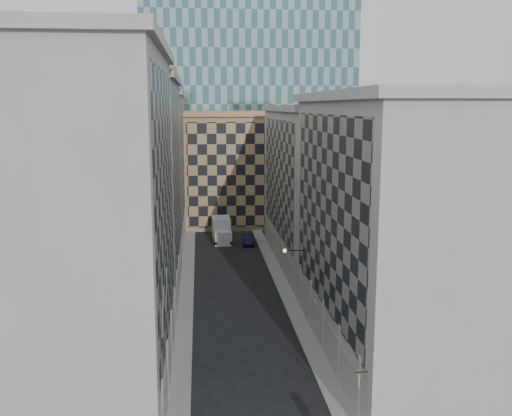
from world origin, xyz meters
TOP-DOWN VIEW (x-y plane):
  - sidewalk_west at (-5.25, 30.00)m, footprint 1.50×100.00m
  - sidewalk_east at (5.25, 30.00)m, footprint 1.50×100.00m
  - bldg_left_a at (-10.88, 11.00)m, footprint 10.80×22.80m
  - bldg_left_b at (-10.88, 33.00)m, footprint 10.80×22.80m
  - bldg_left_c at (-10.88, 55.00)m, footprint 10.80×22.80m
  - bldg_right_a at (10.88, 15.00)m, footprint 10.80×26.80m
  - bldg_right_b at (10.89, 42.00)m, footprint 10.80×28.80m
  - tan_block at (2.00, 67.90)m, footprint 16.80×14.80m
  - church_tower at (0.00, 82.00)m, footprint 7.20×7.20m
  - flagpoles_left at (-5.90, 6.00)m, footprint 0.10×6.33m
  - bracket_lamp at (4.38, 24.00)m, footprint 1.98×0.36m
  - box_truck at (-0.57, 54.41)m, footprint 2.78×6.35m
  - dark_car at (3.11, 52.21)m, footprint 1.77×4.63m
  - shop_sign at (5.42, 3.00)m, footprint 0.80×0.70m

SIDE VIEW (x-z plane):
  - sidewalk_west at x=-5.25m, z-range 0.00..0.15m
  - sidewalk_east at x=5.25m, z-range 0.00..0.15m
  - dark_car at x=3.11m, z-range 0.00..1.51m
  - box_truck at x=-0.57m, z-range -0.22..3.21m
  - shop_sign at x=5.42m, z-range 3.45..4.22m
  - bracket_lamp at x=4.38m, z-range 6.02..6.38m
  - flagpoles_left at x=-5.90m, z-range 6.83..9.17m
  - tan_block at x=2.00m, z-range 0.04..18.84m
  - bldg_right_b at x=10.89m, z-range 0.00..19.70m
  - bldg_right_a at x=10.88m, z-range -0.03..20.67m
  - bldg_left_c at x=-10.88m, z-range -0.02..21.68m
  - bldg_left_b at x=-10.88m, z-range -0.03..22.67m
  - bldg_left_a at x=-10.88m, z-range -0.03..23.67m
  - church_tower at x=0.00m, z-range 1.20..52.70m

